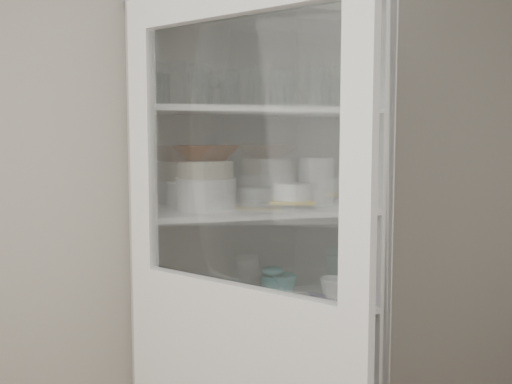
{
  "coord_description": "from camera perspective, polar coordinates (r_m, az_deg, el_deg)",
  "views": [
    {
      "loc": [
        -0.43,
        -0.96,
        1.54
      ],
      "look_at": [
        0.2,
        1.27,
        1.32
      ],
      "focal_mm": 40.0,
      "sensor_mm": 36.0,
      "label": 1
    }
  ],
  "objects": [
    {
      "name": "grey_bowl_stack",
      "position": [
        2.41,
        6.04,
        1.07
      ],
      "size": [
        0.14,
        0.14,
        0.2
      ],
      "primitive_type": "cylinder",
      "color": "silver",
      "rests_on": "shelf_plates"
    },
    {
      "name": "tumbler_3",
      "position": [
        2.2,
        2.2,
        10.2
      ],
      "size": [
        0.07,
        0.07,
        0.13
      ],
      "primitive_type": "cylinder",
      "rotation": [
        0.0,
        0.0,
        0.13
      ],
      "color": "silver",
      "rests_on": "shelf_glass"
    },
    {
      "name": "yellow_trivet",
      "position": [
        2.35,
        3.69,
        -0.92
      ],
      "size": [
        0.22,
        0.22,
        0.01
      ],
      "primitive_type": "cube",
      "rotation": [
        0.0,
        0.0,
        -0.35
      ],
      "color": "gold",
      "rests_on": "glass_platter"
    },
    {
      "name": "goblet_2",
      "position": [
        2.5,
        4.76,
        10.06
      ],
      "size": [
        0.08,
        0.08,
        0.17
      ],
      "primitive_type": null,
      "color": "silver",
      "rests_on": "shelf_glass"
    },
    {
      "name": "tumbler_7",
      "position": [
        2.24,
        -10.2,
        10.04
      ],
      "size": [
        0.07,
        0.07,
        0.13
      ],
      "primitive_type": "cylinder",
      "rotation": [
        0.0,
        0.0,
        0.06
      ],
      "color": "silver",
      "rests_on": "shelf_glass"
    },
    {
      "name": "mug_white",
      "position": [
        2.43,
        7.73,
        -9.68
      ],
      "size": [
        0.13,
        0.13,
        0.1
      ],
      "primitive_type": "imported",
      "rotation": [
        0.0,
        0.0,
        -0.25
      ],
      "color": "white",
      "rests_on": "shelf_mugs"
    },
    {
      "name": "wall_back",
      "position": [
        2.51,
        -5.8,
        -0.16
      ],
      "size": [
        3.6,
        0.02,
        2.6
      ],
      "primitive_type": "cube",
      "color": "#AAA79F",
      "rests_on": "ground"
    },
    {
      "name": "tumbler_0",
      "position": [
        2.14,
        -9.94,
        10.56
      ],
      "size": [
        0.08,
        0.08,
        0.15
      ],
      "primitive_type": "cylinder",
      "rotation": [
        0.0,
        0.0,
        -0.01
      ],
      "color": "silver",
      "rests_on": "shelf_glass"
    },
    {
      "name": "tumbler_8",
      "position": [
        2.27,
        -9.41,
        9.93
      ],
      "size": [
        0.07,
        0.07,
        0.13
      ],
      "primitive_type": "cylinder",
      "rotation": [
        0.0,
        0.0,
        -0.04
      ],
      "color": "silver",
      "rests_on": "shelf_glass"
    },
    {
      "name": "mug_blue",
      "position": [
        2.49,
        9.63,
        -9.48
      ],
      "size": [
        0.14,
        0.14,
        0.09
      ],
      "primitive_type": "imported",
      "rotation": [
        0.0,
        0.0,
        0.32
      ],
      "color": "navy",
      "rests_on": "shelf_mugs"
    },
    {
      "name": "plate_stack_front",
      "position": [
        2.25,
        -5.02,
        -0.18
      ],
      "size": [
        0.24,
        0.24,
        0.13
      ],
      "primitive_type": "cylinder",
      "color": "white",
      "rests_on": "shelf_plates"
    },
    {
      "name": "tumbler_9",
      "position": [
        2.3,
        -2.73,
        10.01
      ],
      "size": [
        0.09,
        0.09,
        0.13
      ],
      "primitive_type": "cylinder",
      "rotation": [
        0.0,
        0.0,
        0.43
      ],
      "color": "silver",
      "rests_on": "shelf_glass"
    },
    {
      "name": "tumbler_1",
      "position": [
        2.18,
        -2.48,
        10.31
      ],
      "size": [
        0.07,
        0.07,
        0.14
      ],
      "primitive_type": "cylinder",
      "rotation": [
        0.0,
        0.0,
        -0.03
      ],
      "color": "silver",
      "rests_on": "shelf_glass"
    },
    {
      "name": "goblet_3",
      "position": [
        2.57,
        7.51,
        9.85
      ],
      "size": [
        0.07,
        0.07,
        0.16
      ],
      "primitive_type": null,
      "color": "silver",
      "rests_on": "shelf_glass"
    },
    {
      "name": "tin_box",
      "position": [
        2.63,
        6.33,
        -18.25
      ],
      "size": [
        0.21,
        0.16,
        0.06
      ],
      "primitive_type": "cube",
      "rotation": [
        0.0,
        0.0,
        0.14
      ],
      "color": "gray",
      "rests_on": "shelf_bot"
    },
    {
      "name": "goblet_1",
      "position": [
        2.41,
        -4.29,
        10.25
      ],
      "size": [
        0.08,
        0.08,
        0.17
      ],
      "primitive_type": null,
      "color": "silver",
      "rests_on": "shelf_glass"
    },
    {
      "name": "tumbler_4",
      "position": [
        2.21,
        2.85,
        10.23
      ],
      "size": [
        0.09,
        0.09,
        0.13
      ],
      "primitive_type": "cylinder",
      "rotation": [
        0.0,
        0.0,
        -0.39
      ],
      "color": "silver",
      "rests_on": "shelf_glass"
    },
    {
      "name": "white_ramekin",
      "position": [
        2.35,
        3.7,
        0.06
      ],
      "size": [
        0.2,
        0.2,
        0.07
      ],
      "primitive_type": "cylinder",
      "rotation": [
        0.0,
        0.0,
        0.32
      ],
      "color": "white",
      "rests_on": "yellow_trivet"
    },
    {
      "name": "tumbler_6",
      "position": [
        2.37,
        10.35,
        9.72
      ],
      "size": [
        0.07,
        0.07,
        0.13
      ],
      "primitive_type": "cylinder",
      "rotation": [
        0.0,
        0.0,
        -0.08
      ],
      "color": "silver",
      "rests_on": "shelf_glass"
    },
    {
      "name": "terracotta_bowl",
      "position": [
        2.24,
        -5.05,
        3.93
      ],
      "size": [
        0.28,
        0.28,
        0.06
      ],
      "primitive_type": "imported",
      "rotation": [
        0.0,
        0.0,
        0.13
      ],
      "color": "#562811",
      "rests_on": "cream_bowl"
    },
    {
      "name": "mug_teal",
      "position": [
        2.47,
        2.82,
        -9.4
      ],
      "size": [
        0.11,
        0.11,
        0.1
      ],
      "primitive_type": "imported",
      "rotation": [
        0.0,
        0.0,
        0.04
      ],
      "color": "teal",
      "rests_on": "shelf_mugs"
    },
    {
      "name": "white_canister",
      "position": [
        2.33,
        -8.27,
        -9.97
      ],
      "size": [
        0.14,
        0.14,
        0.13
      ],
      "primitive_type": "cylinder",
      "rotation": [
        0.0,
        0.0,
        -0.38
      ],
      "color": "white",
      "rests_on": "shelf_mugs"
    },
    {
      "name": "pantry_cabinet",
      "position": [
        2.46,
        -0.4,
        -8.78
      ],
      "size": [
        1.0,
        0.45,
        2.1
      ],
      "color": "white",
      "rests_on": "floor"
    },
    {
      "name": "cupboard_door",
      "position": [
        1.83,
        -1.98,
        -16.1
      ],
      "size": [
        0.58,
        0.74,
        2.0
      ],
      "rotation": [
        0.0,
        0.0,
        -0.92
      ],
      "color": "white",
      "rests_on": "floor"
    },
    {
      "name": "tumbler_5",
      "position": [
        2.28,
        6.07,
        10.28
      ],
      "size": [
        0.09,
        0.09,
        0.15
      ],
      "primitive_type": "cylinder",
      "rotation": [
        0.0,
        0.0,
        -0.23
      ],
      "color": "silver",
      "rests_on": "shelf_glass"
    },
    {
      "name": "cream_bowl",
      "position": [
        2.24,
        -5.04,
        2.28
      ],
      "size": [
        0.25,
        0.25,
        0.07
      ],
      "primitive_type": "cylinder",
      "rotation": [
        0.0,
        0.0,
        0.16
      ],
      "color": "beige",
      "rests_on": "plate_stack_front"
    },
    {
      "name": "glass_platter",
      "position": [
        2.35,
        3.69,
        -1.27
      ],
      "size": [
        0.31,
        0.31,
        0.02
      ],
      "primitive_type": "cylinder",
      "rotation": [
        0.0,
        0.0,
        -0.07
      ],
      "color": "silver",
      "rests_on": "shelf_plates"
    },
    {
      "name": "goblet_0",
      "position": [
        2.35,
        -5.89,
        10.48
      ],
      "size": [
        0.08,
        0.08,
        0.18
      ],
      "primitive_type": null,
      "color": "silver",
      "rests_on": "shelf_glass"
    },
    {
      "name": "teal_jar",
      "position": [
        2.48,
        1.69,
        -9.18
      ],
      "size": [
        0.1,
        0.1,
        0.12
      ],
      "color": "teal",
      "rests_on": "shelf_mugs"
    },
    {
      "name": "measuring_cups",
      "position": [
        2.28,
        -6.29,
        -11.4
      ],
      "size": [
        0.11,
        0.11,
        0.04
      ],
      "primitive_type": "cylinder",
      "color": "#BBBBBD",
      "rests_on": "shelf_mugs"
    },
    {
      "name": "plate_stack_back",
      "position": [
        2.4,
        -6.69,
        -0.19
      ],
      "size": [
        0.19,
        0.19,
        0.1
      ],
      "primitive_type": "cylinder",
      "color": "white",
      "rests_on": "shelf_plates"
    },
    {
      "name": "tumbler_2",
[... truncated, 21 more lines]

